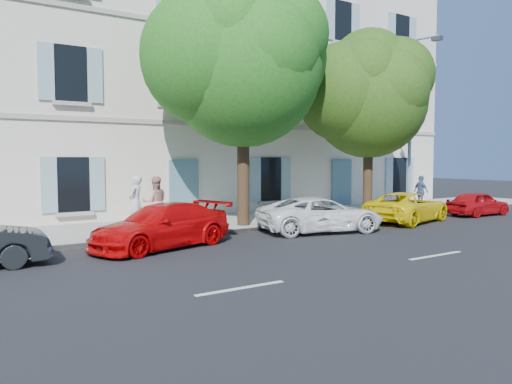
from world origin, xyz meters
TOP-DOWN VIEW (x-y plane):
  - ground at (0.00, 0.00)m, footprint 90.00×90.00m
  - sidewalk at (0.00, 4.45)m, footprint 36.00×4.50m
  - kerb at (0.00, 2.28)m, footprint 36.00×0.16m
  - building at (0.00, 10.20)m, footprint 28.00×7.00m
  - car_red_coupe at (-5.55, 1.01)m, footprint 4.66×2.90m
  - car_white_coupe at (0.27, 0.89)m, footprint 4.75×3.04m
  - car_yellow_supercar at (4.94, 1.05)m, footprint 4.72×3.06m
  - car_red_hatchback at (9.41, 0.85)m, footprint 3.25×1.41m
  - tree_left at (-1.59, 2.98)m, footprint 5.58×5.58m
  - tree_right at (4.79, 3.07)m, footprint 4.93×4.93m
  - street_lamp at (7.35, 2.83)m, footprint 0.30×1.65m
  - pedestrian_a at (-5.10, 4.34)m, footprint 0.78×0.77m
  - pedestrian_b at (-4.47, 4.13)m, footprint 0.99×0.85m
  - pedestrian_c at (9.06, 3.64)m, footprint 0.53×0.97m

SIDE VIEW (x-z plane):
  - ground at x=0.00m, z-range 0.00..0.00m
  - sidewalk at x=0.00m, z-range 0.00..0.15m
  - kerb at x=0.00m, z-range 0.00..0.16m
  - car_red_hatchback at x=9.41m, z-range 0.00..1.09m
  - car_yellow_supercar at x=4.94m, z-range 0.00..1.21m
  - car_white_coupe at x=0.27m, z-range 0.00..1.22m
  - car_red_coupe at x=-5.55m, z-range 0.00..1.26m
  - pedestrian_c at x=9.06m, z-range 0.15..1.72m
  - pedestrian_b at x=-4.47m, z-range 0.15..1.93m
  - pedestrian_a at x=-5.10m, z-range 0.15..1.97m
  - street_lamp at x=7.35m, z-range 0.66..8.37m
  - tree_right at x=4.79m, z-range 1.22..8.82m
  - tree_left at x=-1.59m, z-range 1.39..10.04m
  - building at x=0.00m, z-range 0.00..12.00m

